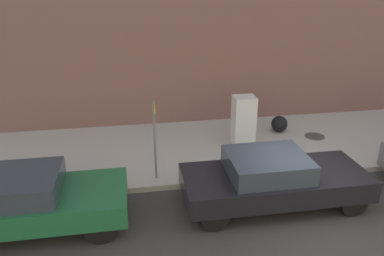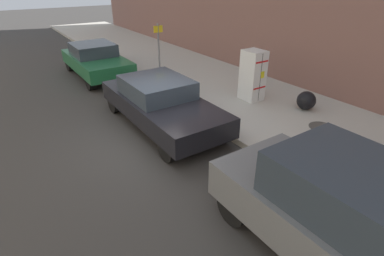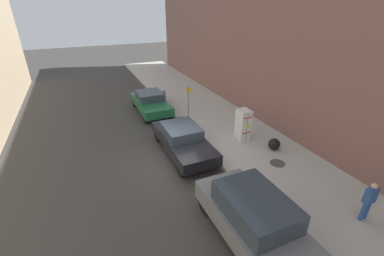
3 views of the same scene
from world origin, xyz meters
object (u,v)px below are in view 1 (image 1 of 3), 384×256
discarded_refrigerator (243,121)px  street_sign_post (155,136)px  parked_sedan_green (29,200)px  parked_sedan_dark (273,179)px  trash_bag (279,124)px

discarded_refrigerator → street_sign_post: (1.88, -3.11, 0.46)m
street_sign_post → parked_sedan_green: 3.48m
street_sign_post → parked_sedan_dark: street_sign_post is taller
discarded_refrigerator → trash_bag: discarded_refrigerator is taller
trash_bag → parked_sedan_dark: bearing=-24.3°
discarded_refrigerator → parked_sedan_dark: (3.41, -0.26, -0.28)m
parked_sedan_green → parked_sedan_dark: parked_sedan_green is taller
discarded_refrigerator → parked_sedan_green: 7.03m
trash_bag → parked_sedan_green: parked_sedan_green is taller
parked_sedan_green → discarded_refrigerator: bearing=119.1°
trash_bag → parked_sedan_green: bearing=-61.5°
trash_bag → parked_sedan_green: (4.23, -7.78, 0.26)m
trash_bag → parked_sedan_dark: parked_sedan_dark is taller
trash_bag → parked_sedan_dark: size_ratio=0.13×
street_sign_post → parked_sedan_green: street_sign_post is taller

